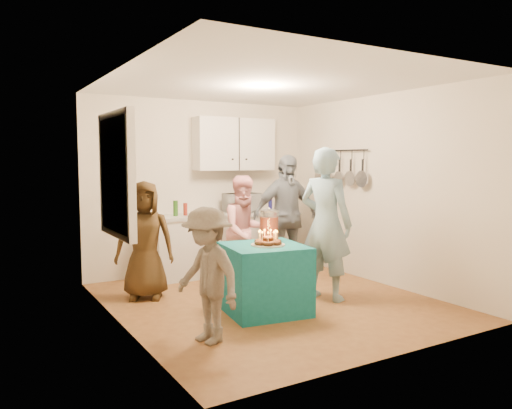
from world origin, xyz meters
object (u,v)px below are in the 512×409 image
party_table (264,279)px  woman_back_left (145,240)px  woman_back_center (246,231)px  counter (222,244)px  man_birthday (326,224)px  woman_back_right (286,216)px  microwave (242,203)px  child_near_left (207,275)px  punch_jar (269,226)px

party_table → woman_back_left: 1.60m
party_table → woman_back_center: 1.25m
counter → man_birthday: 2.06m
counter → woman_back_left: 1.69m
counter → party_table: bearing=-103.6°
man_birthday → woman_back_center: bearing=4.0°
counter → woman_back_center: bearing=-96.0°
woman_back_right → party_table: bearing=-128.2°
party_table → man_birthday: size_ratio=0.46×
microwave → child_near_left: 3.14m
party_table → punch_jar: (0.22, 0.25, 0.55)m
woman_back_left → counter: bearing=53.4°
microwave → man_birthday: size_ratio=0.28×
counter → child_near_left: 2.94m
man_birthday → child_near_left: bearing=85.3°
woman_back_right → child_near_left: 2.81m
microwave → woman_back_right: size_ratio=0.29×
party_table → woman_back_center: woman_back_center is taller
child_near_left → woman_back_right: bearing=118.2°
counter → woman_back_right: (0.67, -0.72, 0.46)m
woman_back_center → party_table: bearing=-106.6°
counter → party_table: size_ratio=2.59×
counter → woman_back_left: size_ratio=1.51×
party_table → child_near_left: 1.11m
counter → woman_back_center: woman_back_center is taller
punch_jar → child_near_left: 1.43m
woman_back_center → punch_jar: bearing=-98.6°
microwave → woman_back_center: bearing=-124.3°
man_birthday → woman_back_left: (-1.89, 1.15, -0.20)m
man_birthday → woman_back_right: (0.24, 1.22, -0.04)m
counter → party_table: 2.08m
man_birthday → woman_back_left: bearing=36.0°
counter → child_near_left: child_near_left is taller
woman_back_center → man_birthday: bearing=-60.6°
microwave → woman_back_left: (-1.81, -0.79, -0.33)m
woman_back_right → microwave: bearing=118.0°
counter → punch_jar: punch_jar is taller
counter → man_birthday: man_birthday is taller
microwave → punch_jar: (-0.62, -1.77, -0.12)m
woman_back_center → child_near_left: 2.14m
woman_back_center → child_near_left: bearing=-126.2°
woman_back_center → woman_back_right: woman_back_right is taller
man_birthday → woman_back_left: 2.23m
punch_jar → woman_back_center: bearing=78.6°
punch_jar → party_table: bearing=-131.2°
punch_jar → child_near_left: bearing=-146.2°
counter → woman_back_right: 1.09m
child_near_left → party_table: bearing=106.5°
woman_back_right → woman_back_center: bearing=-163.8°
party_table → man_birthday: 1.08m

